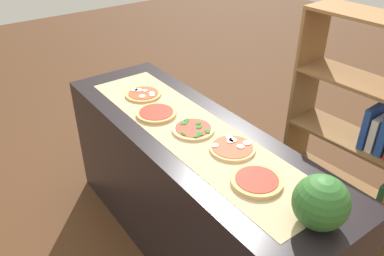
# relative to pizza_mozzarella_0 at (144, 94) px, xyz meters

# --- Properties ---
(ground_plane) EXTENTS (12.00, 12.00, 0.00)m
(ground_plane) POSITION_rel_pizza_mozzarella_0_xyz_m (0.55, -0.00, -0.91)
(ground_plane) COLOR #4C2D19
(counter) EXTENTS (2.06, 0.65, 0.90)m
(counter) POSITION_rel_pizza_mozzarella_0_xyz_m (0.55, -0.00, -0.46)
(counter) COLOR black
(counter) RESTS_ON ground_plane
(parchment_paper) EXTENTS (1.74, 0.42, 0.00)m
(parchment_paper) POSITION_rel_pizza_mozzarella_0_xyz_m (0.55, -0.00, -0.01)
(parchment_paper) COLOR tan
(parchment_paper) RESTS_ON counter
(pizza_mozzarella_0) EXTENTS (0.24, 0.24, 0.02)m
(pizza_mozzarella_0) POSITION_rel_pizza_mozzarella_0_xyz_m (0.00, 0.00, 0.00)
(pizza_mozzarella_0) COLOR tan
(pizza_mozzarella_0) RESTS_ON parchment_paper
(pizza_plain_1) EXTENTS (0.24, 0.24, 0.02)m
(pizza_plain_1) POSITION_rel_pizza_mozzarella_0_xyz_m (0.27, -0.07, 0.00)
(pizza_plain_1) COLOR tan
(pizza_plain_1) RESTS_ON parchment_paper
(pizza_spinach_2) EXTENTS (0.24, 0.24, 0.02)m
(pizza_spinach_2) POSITION_rel_pizza_mozzarella_0_xyz_m (0.55, 0.01, 0.00)
(pizza_spinach_2) COLOR #E5C17F
(pizza_spinach_2) RESTS_ON parchment_paper
(pizza_mozzarella_3) EXTENTS (0.24, 0.24, 0.02)m
(pizza_mozzarella_3) POSITION_rel_pizza_mozzarella_0_xyz_m (0.82, 0.06, 0.00)
(pizza_mozzarella_3) COLOR #E5C17F
(pizza_mozzarella_3) RESTS_ON parchment_paper
(pizza_plain_4) EXTENTS (0.25, 0.25, 0.02)m
(pizza_plain_4) POSITION_rel_pizza_mozzarella_0_xyz_m (1.10, -0.03, 0.00)
(pizza_plain_4) COLOR #DBB26B
(pizza_plain_4) RESTS_ON parchment_paper
(watermelon) EXTENTS (0.23, 0.23, 0.23)m
(watermelon) POSITION_rel_pizza_mozzarella_0_xyz_m (1.43, -0.01, 0.10)
(watermelon) COLOR #2D6628
(watermelon) RESTS_ON counter
(bookshelf) EXTENTS (0.84, 0.33, 1.51)m
(bookshelf) POSITION_rel_pizza_mozzarella_0_xyz_m (1.15, 0.89, -0.21)
(bookshelf) COLOR brown
(bookshelf) RESTS_ON ground_plane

